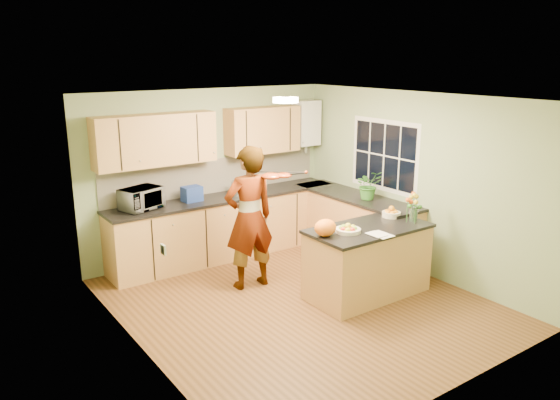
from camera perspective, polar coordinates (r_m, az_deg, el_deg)
floor at (r=6.88m, az=2.02°, el=-10.67°), size 4.50×4.50×0.00m
ceiling at (r=6.22m, az=2.23°, el=10.59°), size 4.00×4.50×0.02m
wall_back at (r=8.28m, az=-7.36°, el=2.83°), size 4.00×0.02×2.50m
wall_front at (r=4.93m, az=18.26°, el=-6.28°), size 4.00×0.02×2.50m
wall_left at (r=5.51m, az=-14.71°, el=-3.78°), size 0.02×4.50×2.50m
wall_right at (r=7.78m, az=13.93°, el=1.71°), size 0.02×4.50×2.50m
back_counter at (r=8.27m, az=-5.59°, el=-2.72°), size 3.64×0.62×0.94m
right_counter at (r=8.34m, az=7.84°, el=-2.65°), size 0.62×2.24×0.94m
splashback at (r=8.33m, az=-6.70°, el=2.56°), size 3.60×0.02×0.52m
upper_cabinets at (r=7.95m, az=-8.05°, el=6.69°), size 3.20×0.34×0.70m
boiler at (r=8.96m, az=2.72°, el=8.04°), size 0.40×0.30×0.86m
window_right at (r=8.11m, az=10.84°, el=4.58°), size 0.01×1.30×1.05m
light_switch at (r=4.97m, az=-12.10°, el=-5.07°), size 0.02×0.09×0.09m
ceiling_lamp at (r=6.46m, az=0.58°, el=10.41°), size 0.30×0.30×0.07m
peninsula_island at (r=7.02m, az=9.13°, el=-6.30°), size 1.57×0.80×0.90m
fruit_dish at (r=6.62m, az=7.12°, el=-3.00°), size 0.31×0.31×0.11m
orange_bowl at (r=7.33m, az=11.56°, el=-1.29°), size 0.24×0.24×0.14m
flower_vase at (r=7.09m, az=13.87°, el=-0.03°), size 0.24×0.24×0.44m
orange_bag at (r=6.44m, az=4.76°, el=-2.90°), size 0.30×0.26×0.21m
papers at (r=6.60m, az=10.48°, el=-3.56°), size 0.21×0.28×0.01m
violinist at (r=7.03m, az=-3.24°, el=-1.87°), size 0.71×0.50×1.88m
violin at (r=6.82m, az=-0.90°, el=2.51°), size 0.63×0.55×0.16m
microwave at (r=7.61m, az=-14.30°, el=0.14°), size 0.62×0.52×0.30m
blue_box at (r=7.89m, az=-9.19°, el=0.64°), size 0.28×0.21×0.22m
kettle at (r=8.16m, az=-4.56°, el=1.35°), size 0.15×0.15×0.29m
jar_cream at (r=8.44m, az=-2.67°, el=1.55°), size 0.11×0.11×0.16m
jar_white at (r=8.39m, az=-1.79°, el=1.59°), size 0.14×0.14×0.18m
potted_plant at (r=7.98m, az=9.24°, el=1.58°), size 0.46×0.42×0.43m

